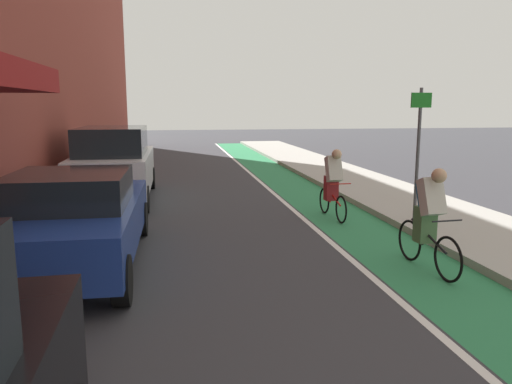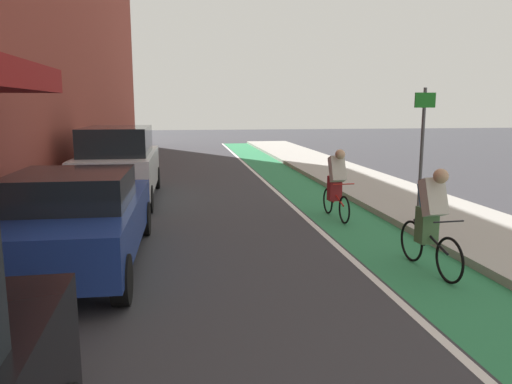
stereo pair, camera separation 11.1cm
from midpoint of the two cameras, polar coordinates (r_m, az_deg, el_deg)
ground_plane at (r=13.34m, az=-4.49°, el=-0.97°), size 81.60×81.60×0.00m
bike_lane_paint at (r=15.72m, az=5.16°, el=0.68°), size 1.60×37.09×0.00m
lane_divider_stripe at (r=15.53m, az=1.93°, el=0.60°), size 0.12×37.09×0.00m
sidewalk_right at (r=16.35m, az=12.52°, el=1.09°), size 2.71×37.09×0.14m
parked_sedan_blue at (r=8.20m, az=-19.79°, el=-2.81°), size 2.03×4.61×1.53m
parked_suv_white at (r=13.66m, az=-15.37°, el=3.28°), size 1.94×4.69×1.98m
cyclist_mid at (r=7.95m, az=19.97°, el=-2.76°), size 0.48×1.72×1.62m
cyclist_trailing at (r=11.20m, az=9.57°, el=1.00°), size 0.48×1.66×1.58m
street_sign_post at (r=10.68m, az=19.02°, el=5.38°), size 0.44×0.07×2.74m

